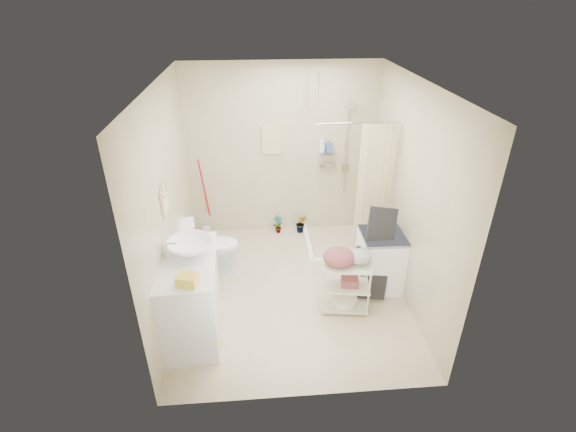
{
  "coord_description": "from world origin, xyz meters",
  "views": [
    {
      "loc": [
        -0.4,
        -4.26,
        3.43
      ],
      "look_at": [
        -0.02,
        0.25,
        0.96
      ],
      "focal_mm": 26.0,
      "sensor_mm": 36.0,
      "label": 1
    }
  ],
  "objects_px": {
    "washing_machine": "(380,260)",
    "laundry_rack": "(346,282)",
    "vanity": "(190,297)",
    "toilet": "(211,247)"
  },
  "relations": [
    {
      "from": "laundry_rack",
      "to": "toilet",
      "type": "bearing_deg",
      "value": 158.88
    },
    {
      "from": "vanity",
      "to": "washing_machine",
      "type": "xyz_separation_m",
      "value": [
        2.3,
        0.66,
        -0.1
      ]
    },
    {
      "from": "vanity",
      "to": "laundry_rack",
      "type": "relative_size",
      "value": 1.43
    },
    {
      "from": "washing_machine",
      "to": "laundry_rack",
      "type": "bearing_deg",
      "value": -141.25
    },
    {
      "from": "vanity",
      "to": "toilet",
      "type": "relative_size",
      "value": 1.43
    },
    {
      "from": "toilet",
      "to": "laundry_rack",
      "type": "relative_size",
      "value": 1.0
    },
    {
      "from": "vanity",
      "to": "toilet",
      "type": "distance_m",
      "value": 1.16
    },
    {
      "from": "washing_machine",
      "to": "laundry_rack",
      "type": "height_order",
      "value": "laundry_rack"
    },
    {
      "from": "vanity",
      "to": "laundry_rack",
      "type": "bearing_deg",
      "value": 5.12
    },
    {
      "from": "washing_machine",
      "to": "toilet",
      "type": "bearing_deg",
      "value": 168.16
    }
  ]
}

